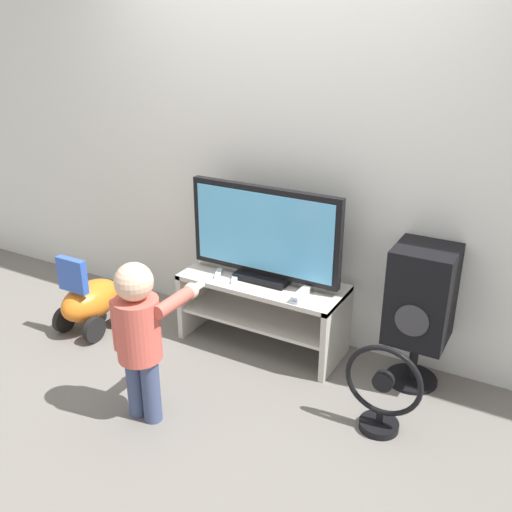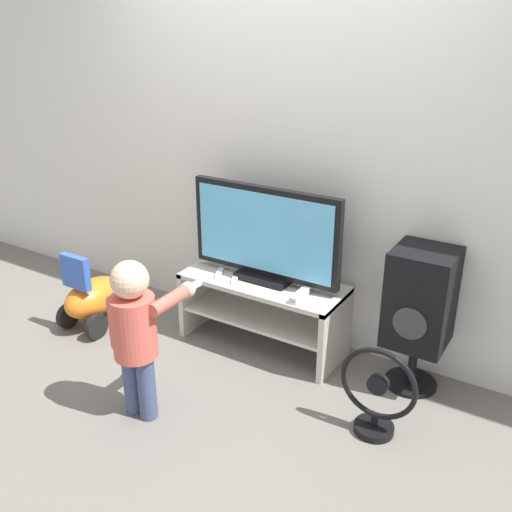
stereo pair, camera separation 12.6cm
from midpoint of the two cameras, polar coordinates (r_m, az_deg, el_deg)
name	(u,v)px [view 2 (the right image)]	position (r m, az deg, el deg)	size (l,w,h in m)	color
ground_plane	(245,359)	(3.67, -0.07, -10.24)	(16.00, 16.00, 0.00)	slate
wall_back	(288,140)	(3.59, 4.27, 11.45)	(10.00, 0.06, 2.60)	silver
tv_stand	(263,302)	(3.67, 1.68, -4.68)	(1.06, 0.42, 0.46)	beige
television	(265,235)	(3.50, 1.92, 2.06)	(1.01, 0.20, 0.61)	black
game_console	(300,296)	(3.38, 5.47, -3.97)	(0.05, 0.19, 0.04)	white
remote_primary	(220,273)	(3.69, -2.69, -1.70)	(0.08, 0.13, 0.03)	white
remote_secondary	(235,278)	(3.60, -1.09, -2.27)	(0.08, 0.13, 0.03)	white
child	(136,327)	(2.99, -10.73, -7.03)	(0.34, 0.50, 0.90)	#3F4C72
speaker_tower	(420,301)	(3.31, 17.18, -4.30)	(0.34, 0.34, 0.85)	black
floor_fan	(377,396)	(3.06, 13.20, -13.45)	(0.41, 0.21, 0.50)	black
ride_on_toy	(94,298)	(4.08, -15.09, -4.05)	(0.32, 0.47, 0.57)	orange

